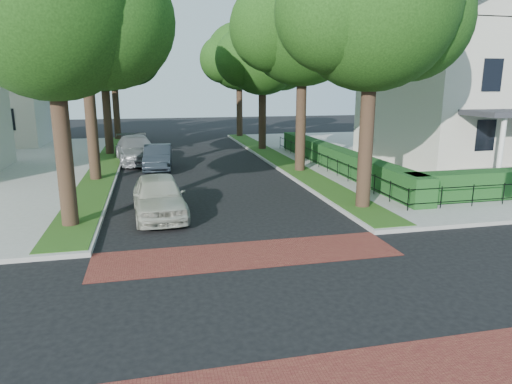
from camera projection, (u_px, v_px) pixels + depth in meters
ground at (276, 304)px, 10.46m from camera, size 120.00×120.00×0.00m
sidewalk_ne at (468, 153)px, 32.70m from camera, size 30.00×30.00×0.15m
crosswalk_far at (248, 254)px, 13.50m from camera, size 9.00×2.20×0.01m
grass_strip_ne at (278, 159)px, 29.71m from camera, size 1.60×29.80×0.02m
grass_strip_nw at (105, 165)px, 27.36m from camera, size 1.60×29.80×0.02m
tree_right_near at (373, 8)px, 16.78m from camera, size 7.75×6.67×10.66m
tree_right_mid at (303, 25)px, 24.29m from camera, size 8.25×7.09×11.22m
tree_right_far at (263, 56)px, 33.05m from camera, size 7.25×6.23×9.74m
tree_right_back at (240, 57)px, 41.51m from camera, size 7.50×6.45×10.20m
tree_left_near at (54, 8)px, 14.46m from camera, size 7.50×6.45×10.20m
tree_left_mid at (85, 10)px, 21.81m from camera, size 8.00×6.88×11.48m
tree_left_far at (104, 50)px, 30.60m from camera, size 7.00×6.02×9.86m
tree_left_back at (114, 54)px, 39.09m from camera, size 7.75×6.66×10.44m
hedge_main_road at (336, 158)px, 26.19m from camera, size 1.00×18.00×1.20m
fence_main_road at (323, 161)px, 26.05m from camera, size 0.06×18.00×0.90m
house_victorian at (484, 65)px, 27.96m from camera, size 13.00×13.05×12.48m
parked_car_front at (159, 196)px, 17.25m from camera, size 2.14×4.77×1.59m
parked_car_middle at (158, 157)px, 26.73m from camera, size 1.78×4.45×1.44m
parked_car_rear at (136, 149)px, 29.13m from camera, size 3.13×6.02×1.67m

